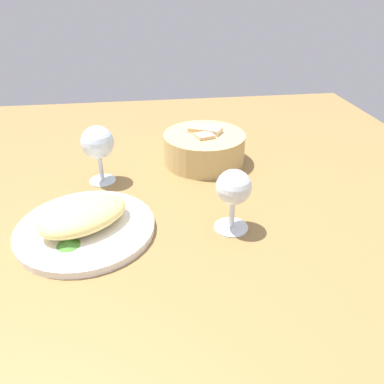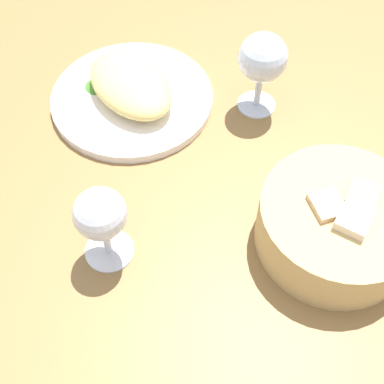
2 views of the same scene
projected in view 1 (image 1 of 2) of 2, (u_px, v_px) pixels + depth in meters
The scene contains 7 objects.
ground_plane at pixel (173, 201), 80.61cm from camera, with size 140.00×140.00×2.00cm, color olive.
plate at pixel (86, 229), 69.08cm from camera, with size 25.15×25.15×1.40cm, color white.
omelette at pixel (83, 216), 67.60cm from camera, with size 16.51×10.52×4.44cm, color #E8CE74.
lettuce_garnish at pixel (68, 243), 63.56cm from camera, with size 4.01×4.01×1.07cm, color #45842D.
bread_basket at pixel (204, 148), 92.95cm from camera, with size 19.91×19.91×8.68cm.
wine_glass_near at pixel (233, 191), 66.45cm from camera, with size 6.40×6.40×11.99cm.
wine_glass_far at pixel (98, 145), 81.61cm from camera, with size 7.20×7.20×13.15cm.
Camera 1 is at (-5.29, -68.41, 41.55)cm, focal length 35.29 mm.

